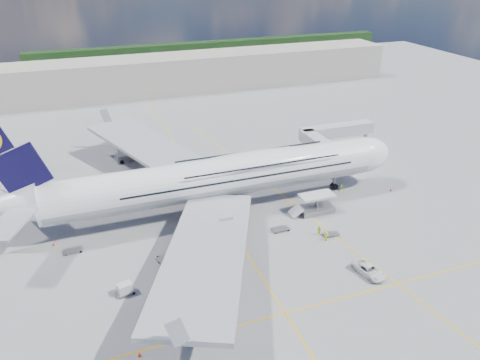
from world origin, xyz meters
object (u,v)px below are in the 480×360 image
object	(u,v)px
dolly_back	(73,250)
cone_nose	(391,190)
dolly_row_a	(167,257)
crew_nose	(341,187)
jet_bridge	(330,137)
catering_truck_inner	(166,154)
crew_loader	(319,231)
cargo_loader	(315,206)
dolly_nose_far	(331,234)
cone_tail	(54,244)
baggage_tug	(196,278)
catering_truck_outer	(128,154)
cone_wing_right_inner	(161,264)
crew_van	(327,236)
airliner	(219,177)
dolly_row_b	(125,289)
dolly_row_c	(162,305)
cone_wing_right_outer	(139,355)
cone_wing_left_outer	(165,171)
dolly_nose_near	(280,229)
crew_wing	(218,250)
service_van	(369,270)
crew_tug	(199,249)
cone_wing_left_inner	(176,175)

from	to	relation	value
dolly_back	cone_nose	size ratio (longest dim) A/B	5.83
dolly_row_a	dolly_back	xyz separation A→B (m)	(-13.92, 7.16, -0.03)
crew_nose	jet_bridge	bearing A→B (deg)	35.06
catering_truck_inner	crew_loader	size ratio (longest dim) A/B	4.15
cargo_loader	dolly_nose_far	size ratio (longest dim) A/B	3.02
crew_nose	cone_tail	world-z (taller)	crew_nose
baggage_tug	catering_truck_outer	distance (m)	48.62
dolly_nose_far	cone_wing_right_inner	world-z (taller)	cone_wing_right_inner
crew_nose	crew_van	size ratio (longest dim) A/B	1.01
crew_loader	cone_nose	bearing A→B (deg)	85.75
crew_van	airliner	bearing A→B (deg)	9.90
dolly_row_b	catering_truck_inner	size ratio (longest dim) A/B	0.41
crew_van	cone_wing_right_inner	distance (m)	27.85
dolly_row_a	cone_tail	size ratio (longest dim) A/B	6.02
dolly_back	baggage_tug	distance (m)	22.00
airliner	baggage_tug	distance (m)	22.62
cargo_loader	dolly_row_c	distance (m)	35.89
catering_truck_inner	cone_nose	distance (m)	50.00
cone_wing_right_outer	cargo_loader	bearing A→B (deg)	32.92
airliner	dolly_row_c	xyz separation A→B (m)	(-15.63, -22.95, -6.55)
cone_wing_left_outer	cone_wing_right_outer	bearing A→B (deg)	-105.09
cone_wing_right_outer	airliner	bearing A→B (deg)	56.96
airliner	dolly_nose_near	world-z (taller)	airliner
dolly_row_a	cone_nose	bearing A→B (deg)	-12.14
dolly_row_b	catering_truck_inner	bearing A→B (deg)	57.99
cone_nose	cone_tail	world-z (taller)	cone_tail
baggage_tug	catering_truck_inner	distance (m)	44.67
crew_wing	cone_tail	world-z (taller)	crew_wing
cone_tail	airliner	bearing A→B (deg)	3.84
dolly_row_c	dolly_nose_far	world-z (taller)	dolly_row_c
cargo_loader	catering_truck_inner	distance (m)	38.59
dolly_nose_near	cone_wing_right_inner	distance (m)	21.94
dolly_nose_far	cone_wing_left_outer	world-z (taller)	cone_wing_left_outer
dolly_row_c	service_van	size ratio (longest dim) A/B	0.54
baggage_tug	service_van	bearing A→B (deg)	-37.46
airliner	cone_wing_left_outer	xyz separation A→B (m)	(-6.39, 19.79, -6.58)
dolly_row_a	dolly_nose_near	bearing A→B (deg)	-16.75
crew_van	cone_wing_right_outer	bearing A→B (deg)	82.89
catering_truck_outer	cone_wing_right_inner	xyz separation A→B (m)	(-0.91, -42.87, -1.31)
dolly_back	crew_van	world-z (taller)	crew_van
airliner	dolly_row_c	bearing A→B (deg)	-124.26
dolly_back	dolly_row_b	bearing A→B (deg)	-70.58
dolly_row_a	catering_truck_outer	bearing A→B (deg)	69.24
cone_nose	crew_tug	bearing A→B (deg)	-169.71
catering_truck_outer	dolly_row_a	bearing A→B (deg)	-101.64
cone_wing_left_inner	baggage_tug	bearing A→B (deg)	-98.45
crew_tug	airliner	bearing A→B (deg)	79.07
cone_nose	cone_wing_right_inner	world-z (taller)	cone_wing_right_inner
dolly_row_b	cone_wing_left_outer	bearing A→B (deg)	57.59
dolly_row_a	crew_van	distance (m)	26.86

